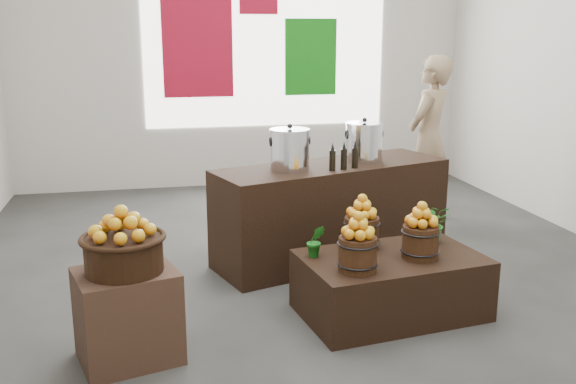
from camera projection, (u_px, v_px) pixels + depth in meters
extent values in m
plane|color=#3C3C39|center=(306.00, 274.00, 5.51)|extent=(7.00, 7.00, 0.00)
cube|color=beige|center=(243.00, 34.00, 8.34)|extent=(6.00, 0.04, 4.00)
cube|color=white|center=(266.00, 34.00, 8.39)|extent=(3.20, 0.02, 2.40)
cube|color=maroon|center=(197.00, 42.00, 8.22)|extent=(0.90, 0.04, 1.40)
cube|color=#116F11|center=(311.00, 57.00, 8.57)|extent=(0.70, 0.04, 1.00)
cube|color=#4F3325|center=(128.00, 316.00, 4.01)|extent=(0.70, 0.63, 0.59)
cylinder|color=black|center=(124.00, 255.00, 3.92)|extent=(0.48, 0.48, 0.22)
cube|color=black|center=(391.00, 285.00, 4.70)|extent=(1.39, 0.97, 0.45)
cylinder|color=#3A1D0F|center=(357.00, 254.00, 4.33)|extent=(0.26, 0.26, 0.24)
cylinder|color=#3A1D0F|center=(420.00, 242.00, 4.58)|extent=(0.26, 0.26, 0.24)
cylinder|color=#3A1D0F|center=(361.00, 233.00, 4.79)|extent=(0.26, 0.26, 0.24)
imported|color=#166918|center=(433.00, 223.00, 4.92)|extent=(0.34, 0.32, 0.30)
imported|color=#166918|center=(316.00, 241.00, 4.60)|extent=(0.14, 0.12, 0.24)
cube|color=black|center=(332.00, 212.00, 5.81)|extent=(2.25, 1.31, 0.88)
cylinder|color=silver|center=(290.00, 151.00, 5.45)|extent=(0.33, 0.33, 0.33)
cylinder|color=silver|center=(364.00, 143.00, 5.83)|extent=(0.33, 0.33, 0.33)
imported|color=#8F7657|center=(429.00, 139.00, 6.95)|extent=(0.77, 0.76, 1.79)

